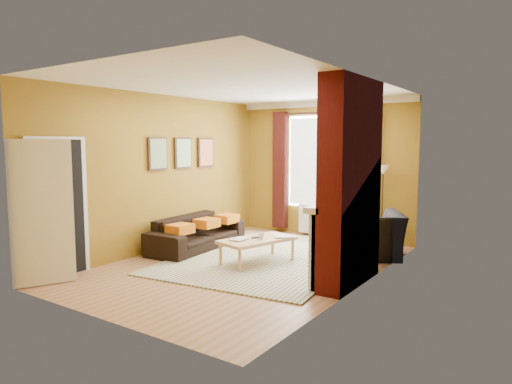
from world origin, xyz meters
TOP-DOWN VIEW (x-y plane):
  - ground at (0.00, 0.00)m, footprint 5.50×5.50m
  - room_walls at (0.63, 0.28)m, footprint 3.82×5.54m
  - striped_rug at (0.02, 0.58)m, footprint 3.18×4.10m
  - sofa at (-1.42, 0.41)m, footprint 0.96×2.12m
  - armchair at (1.36, 1.52)m, footprint 1.57×1.51m
  - coffee_table at (0.09, 0.16)m, footprint 0.93×1.35m
  - wicker_stool at (0.12, 2.37)m, footprint 0.45×0.45m
  - floor_lamp at (1.36, 2.40)m, footprint 0.30×0.30m
  - book_a at (-0.19, -0.11)m, footprint 0.22×0.29m
  - book_b at (0.32, 0.56)m, footprint 0.36×0.36m
  - mug at (0.16, 0.16)m, footprint 0.14×0.14m
  - tv_remote at (0.05, 0.17)m, footprint 0.11×0.16m

SIDE VIEW (x-z plane):
  - ground at x=0.00m, z-range 0.00..0.00m
  - striped_rug at x=0.02m, z-range 0.00..0.02m
  - wicker_stool at x=0.12m, z-range 0.00..0.48m
  - sofa at x=-1.42m, z-range 0.00..0.60m
  - coffee_table at x=0.09m, z-range 0.16..0.57m
  - armchair at x=1.36m, z-range 0.00..0.78m
  - tv_remote at x=0.05m, z-range 0.41..0.43m
  - book_b at x=0.32m, z-range 0.41..0.43m
  - book_a at x=-0.19m, z-range 0.41..0.44m
  - mug at x=0.16m, z-range 0.41..0.51m
  - floor_lamp at x=1.36m, z-range 0.44..1.97m
  - room_walls at x=0.63m, z-range -0.04..2.80m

